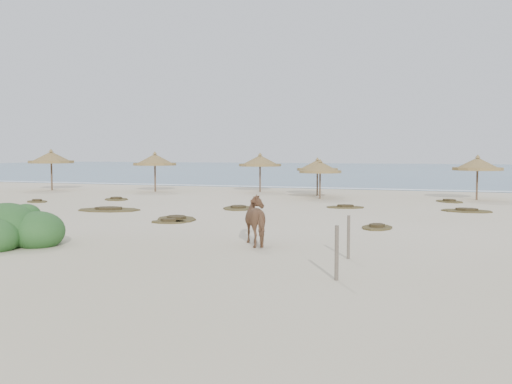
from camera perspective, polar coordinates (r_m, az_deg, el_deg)
ground at (r=20.56m, az=-8.45°, el=-3.92°), size 160.00×160.00×0.00m
ocean at (r=93.58m, az=13.21°, el=2.17°), size 200.00×100.00×0.01m
foam_line at (r=45.15m, az=6.92°, el=0.40°), size 70.00×0.60×0.01m
palapa_0 at (r=44.93m, az=-19.80°, el=3.22°), size 4.08×4.08×3.08m
palapa_1 at (r=41.32m, az=-10.08°, el=3.13°), size 3.15×3.15×2.89m
palapa_2 at (r=40.38m, az=0.41°, el=3.08°), size 3.86×3.86×2.80m
palapa_3 at (r=37.41m, az=6.16°, el=2.61°), size 2.68×2.68×2.49m
palapa_4 at (r=34.73m, az=6.43°, el=2.41°), size 2.94×2.94×2.41m
palapa_5 at (r=35.98m, az=21.28°, el=2.57°), size 3.03×3.03×2.69m
horse at (r=17.28m, az=0.36°, el=-2.88°), size 1.69×1.91×1.50m
fence_post_near at (r=12.71m, az=8.06°, el=-6.06°), size 0.10×0.10×1.22m
fence_post_far at (r=15.29m, az=9.23°, el=-4.48°), size 0.11×0.11×1.16m
bush at (r=18.76m, az=-23.55°, el=-3.46°), size 3.36×2.96×1.50m
scrub_1 at (r=28.54m, az=-14.49°, el=-1.69°), size 3.42×2.54×0.16m
scrub_2 at (r=23.13m, az=-8.73°, el=-2.92°), size 1.61×1.19×0.16m
scrub_3 at (r=28.43m, az=-1.78°, el=-1.59°), size 2.12×2.68×0.16m
scrub_4 at (r=21.65m, az=12.01°, el=-3.43°), size 1.16×1.74×0.16m
scrub_5 at (r=28.90m, az=20.31°, el=-1.75°), size 2.52×1.79×0.16m
scrub_6 at (r=34.81m, az=-13.80°, el=-0.68°), size 2.36×2.45×0.16m
scrub_7 at (r=29.28m, az=8.92°, el=-1.47°), size 2.18×1.71×0.16m
scrub_8 at (r=34.57m, az=-21.06°, el=-0.86°), size 1.91×1.76×0.16m
scrub_9 at (r=24.04m, az=-7.95°, el=-2.65°), size 2.70×2.91×0.16m
scrub_10 at (r=34.09m, az=18.77°, el=-0.87°), size 2.11×2.30×0.16m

